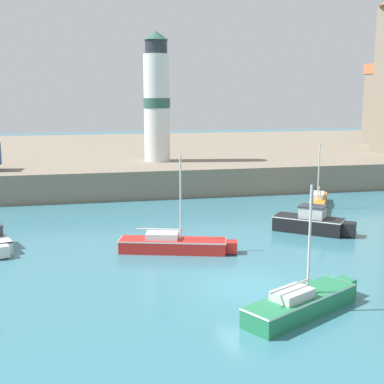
{
  "coord_description": "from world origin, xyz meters",
  "views": [
    {
      "loc": [
        -7.28,
        -21.76,
        8.58
      ],
      "look_at": [
        0.2,
        12.77,
        2.0
      ],
      "focal_mm": 50.0,
      "sensor_mm": 36.0,
      "label": 1
    }
  ],
  "objects_px": {
    "motorboat_black_2": "(311,222)",
    "sailboat_green_5": "(302,302)",
    "sailboat_red_1": "(174,244)",
    "lighthouse": "(157,99)",
    "sailboat_orange_6": "(318,202)"
  },
  "relations": [
    {
      "from": "motorboat_black_2",
      "to": "sailboat_green_5",
      "type": "xyz_separation_m",
      "value": [
        -5.69,
        -11.57,
        -0.15
      ]
    },
    {
      "from": "sailboat_red_1",
      "to": "lighthouse",
      "type": "distance_m",
      "value": 22.5
    },
    {
      "from": "motorboat_black_2",
      "to": "sailboat_red_1",
      "type": "bearing_deg",
      "value": -165.64
    },
    {
      "from": "sailboat_green_5",
      "to": "lighthouse",
      "type": "bearing_deg",
      "value": 92.17
    },
    {
      "from": "sailboat_red_1",
      "to": "motorboat_black_2",
      "type": "xyz_separation_m",
      "value": [
        9.11,
        2.33,
        0.18
      ]
    },
    {
      "from": "lighthouse",
      "to": "sailboat_red_1",
      "type": "bearing_deg",
      "value": -96.15
    },
    {
      "from": "sailboat_red_1",
      "to": "sailboat_orange_6",
      "type": "height_order",
      "value": "sailboat_red_1"
    },
    {
      "from": "sailboat_green_5",
      "to": "lighthouse",
      "type": "xyz_separation_m",
      "value": [
        -1.15,
        30.32,
        7.49
      ]
    },
    {
      "from": "sailboat_orange_6",
      "to": "sailboat_green_5",
      "type": "bearing_deg",
      "value": -116.92
    },
    {
      "from": "motorboat_black_2",
      "to": "lighthouse",
      "type": "height_order",
      "value": "lighthouse"
    },
    {
      "from": "sailboat_red_1",
      "to": "sailboat_orange_6",
      "type": "relative_size",
      "value": 0.99
    },
    {
      "from": "sailboat_green_5",
      "to": "sailboat_orange_6",
      "type": "bearing_deg",
      "value": 63.08
    },
    {
      "from": "motorboat_black_2",
      "to": "sailboat_orange_6",
      "type": "distance_m",
      "value": 7.62
    },
    {
      "from": "lighthouse",
      "to": "sailboat_orange_6",
      "type": "bearing_deg",
      "value": -49.05
    },
    {
      "from": "sailboat_green_5",
      "to": "sailboat_red_1",
      "type": "bearing_deg",
      "value": 110.33
    }
  ]
}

